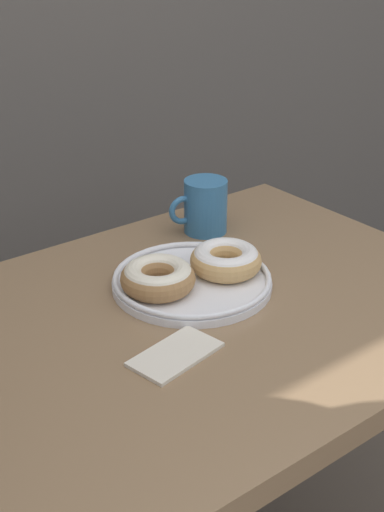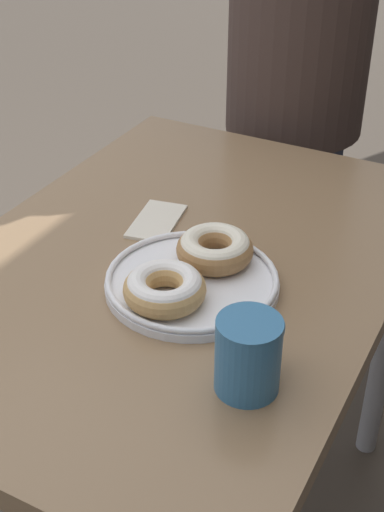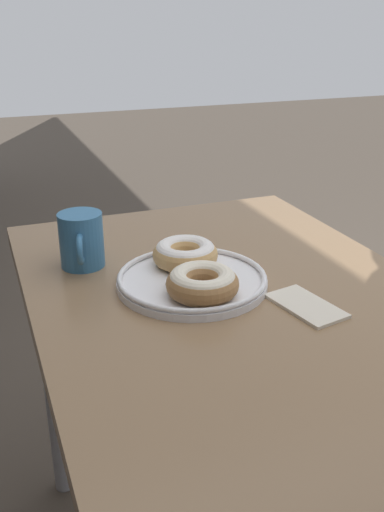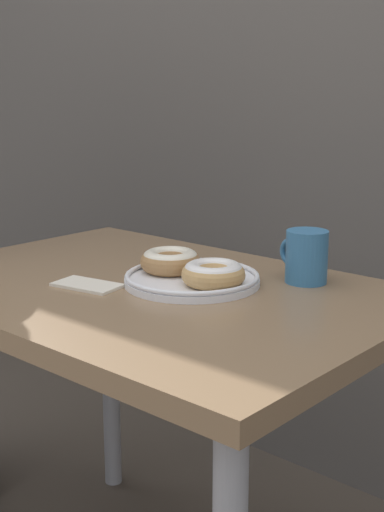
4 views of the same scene
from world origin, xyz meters
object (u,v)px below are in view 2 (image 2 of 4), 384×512
object	(u,v)px
dining_table	(179,302)
donut_plate	(192,273)
napkin	(157,221)
person_figure	(297,74)
coffee_mug	(249,354)

from	to	relation	value
dining_table	donut_plate	xyz separation A→B (m)	(0.07, 0.06, 0.12)
dining_table	napkin	size ratio (longest dim) A/B	6.94
person_figure	napkin	size ratio (longest dim) A/B	10.34
dining_table	donut_plate	bearing A→B (deg)	42.62
donut_plate	napkin	distance (m)	0.21
donut_plate	person_figure	distance (m)	0.83
dining_table	napkin	world-z (taller)	napkin
dining_table	napkin	distance (m)	0.16
coffee_mug	napkin	world-z (taller)	coffee_mug
donut_plate	person_figure	world-z (taller)	person_figure
donut_plate	napkin	bearing A→B (deg)	-134.53
napkin	coffee_mug	bearing A→B (deg)	45.83
coffee_mug	person_figure	size ratio (longest dim) A/B	0.08
person_figure	donut_plate	bearing A→B (deg)	9.47
person_figure	dining_table	bearing A→B (deg)	5.72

